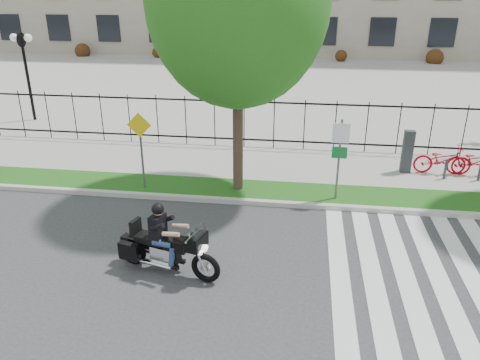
# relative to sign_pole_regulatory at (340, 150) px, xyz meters

# --- Properties ---
(ground) EXTENTS (120.00, 120.00, 0.00)m
(ground) POSITION_rel_sign_pole_regulatory_xyz_m (-2.27, -4.58, -1.74)
(ground) COLOR #313134
(ground) RESTS_ON ground
(curb) EXTENTS (60.00, 0.20, 0.15)m
(curb) POSITION_rel_sign_pole_regulatory_xyz_m (-2.27, -0.48, -1.66)
(curb) COLOR #B0AEA6
(curb) RESTS_ON ground
(grass_verge) EXTENTS (60.00, 1.50, 0.15)m
(grass_verge) POSITION_rel_sign_pole_regulatory_xyz_m (-2.27, 0.37, -1.66)
(grass_verge) COLOR #194812
(grass_verge) RESTS_ON ground
(sidewalk) EXTENTS (60.00, 3.50, 0.15)m
(sidewalk) POSITION_rel_sign_pole_regulatory_xyz_m (-2.27, 2.87, -1.66)
(sidewalk) COLOR gray
(sidewalk) RESTS_ON ground
(plaza) EXTENTS (80.00, 34.00, 0.10)m
(plaza) POSITION_rel_sign_pole_regulatory_xyz_m (-2.27, 20.42, -1.69)
(plaza) COLOR gray
(plaza) RESTS_ON ground
(crosswalk_stripes) EXTENTS (5.70, 8.00, 0.01)m
(crosswalk_stripes) POSITION_rel_sign_pole_regulatory_xyz_m (2.55, -4.58, -1.73)
(crosswalk_stripes) COLOR silver
(crosswalk_stripes) RESTS_ON ground
(iron_fence) EXTENTS (30.00, 0.06, 2.00)m
(iron_fence) POSITION_rel_sign_pole_regulatory_xyz_m (-2.27, 4.62, -0.59)
(iron_fence) COLOR black
(iron_fence) RESTS_ON sidewalk
(lamp_post_left) EXTENTS (1.06, 0.70, 4.25)m
(lamp_post_left) POSITION_rel_sign_pole_regulatory_xyz_m (-14.27, 7.42, 1.47)
(lamp_post_left) COLOR black
(lamp_post_left) RESTS_ON ground
(street_tree_1) EXTENTS (5.20, 5.20, 8.66)m
(street_tree_1) POSITION_rel_sign_pole_regulatory_xyz_m (-3.10, 0.37, 4.06)
(street_tree_1) COLOR #35241D
(street_tree_1) RESTS_ON grass_verge
(sign_pole_regulatory) EXTENTS (0.50, 0.09, 2.50)m
(sign_pole_regulatory) POSITION_rel_sign_pole_regulatory_xyz_m (0.00, 0.00, 0.00)
(sign_pole_regulatory) COLOR #59595B
(sign_pole_regulatory) RESTS_ON grass_verge
(sign_pole_warning) EXTENTS (0.78, 0.09, 2.49)m
(sign_pole_warning) POSITION_rel_sign_pole_regulatory_xyz_m (-6.13, 0.00, 0.00)
(sign_pole_warning) COLOR #59595B
(sign_pole_warning) RESTS_ON grass_verge
(motorcycle_rider) EXTENTS (2.66, 1.20, 2.10)m
(motorcycle_rider) POSITION_rel_sign_pole_regulatory_xyz_m (-4.08, -4.39, -1.04)
(motorcycle_rider) COLOR black
(motorcycle_rider) RESTS_ON ground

